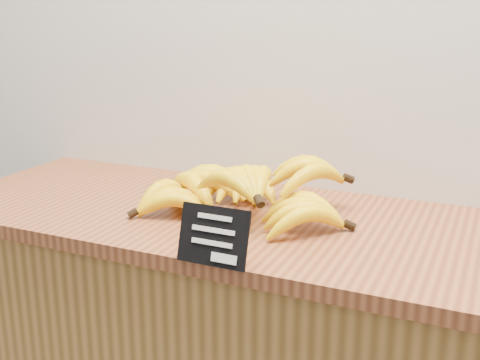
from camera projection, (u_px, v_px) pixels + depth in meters
The scene contains 3 objects.
counter_top at pixel (250, 221), 1.29m from camera, with size 1.42×0.54×0.03m, color #99542F.
chalkboard_sign at pixel (213, 236), 1.03m from camera, with size 0.13×0.01×0.10m, color black.
banana_pile at pixel (243, 189), 1.30m from camera, with size 0.48×0.37×0.12m.
Camera 1 is at (0.50, 1.63, 1.35)m, focal length 45.00 mm.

